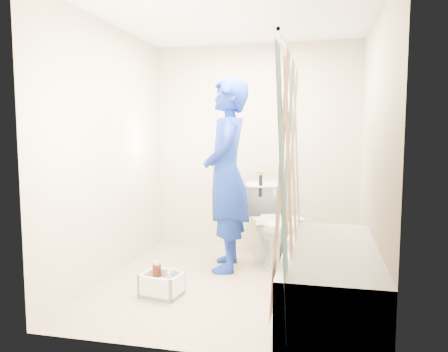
% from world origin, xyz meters
% --- Properties ---
extents(floor, '(2.60, 2.60, 0.00)m').
position_xyz_m(floor, '(0.00, 0.00, 0.00)').
color(floor, gray).
rests_on(floor, ground).
extents(ceiling, '(2.40, 2.60, 0.02)m').
position_xyz_m(ceiling, '(0.00, 0.00, 2.40)').
color(ceiling, white).
rests_on(ceiling, wall_back).
extents(wall_back, '(2.40, 0.02, 2.40)m').
position_xyz_m(wall_back, '(0.00, 1.30, 1.20)').
color(wall_back, beige).
rests_on(wall_back, ground).
extents(wall_front, '(2.40, 0.02, 2.40)m').
position_xyz_m(wall_front, '(0.00, -1.30, 1.20)').
color(wall_front, beige).
rests_on(wall_front, ground).
extents(wall_left, '(0.02, 2.60, 2.40)m').
position_xyz_m(wall_left, '(-1.20, 0.00, 1.20)').
color(wall_left, beige).
rests_on(wall_left, ground).
extents(wall_right, '(0.02, 2.60, 2.40)m').
position_xyz_m(wall_right, '(1.20, 0.00, 1.20)').
color(wall_right, beige).
rests_on(wall_right, ground).
extents(bathtub, '(0.70, 1.75, 0.50)m').
position_xyz_m(bathtub, '(0.85, -0.43, 0.27)').
color(bathtub, silver).
rests_on(bathtub, ground).
extents(curtain_rod, '(0.02, 1.90, 0.02)m').
position_xyz_m(curtain_rod, '(0.52, -0.43, 1.95)').
color(curtain_rod, silver).
rests_on(curtain_rod, wall_back).
extents(shower_curtain, '(0.06, 1.75, 1.80)m').
position_xyz_m(shower_curtain, '(0.52, -0.43, 1.02)').
color(shower_curtain, white).
rests_on(shower_curtain, curtain_rod).
extents(toilet, '(0.75, 0.94, 0.83)m').
position_xyz_m(toilet, '(0.29, 0.69, 0.42)').
color(toilet, white).
rests_on(toilet, ground).
extents(tank_lid, '(0.56, 0.41, 0.04)m').
position_xyz_m(tank_lid, '(0.34, 0.57, 0.49)').
color(tank_lid, white).
rests_on(tank_lid, toilet).
extents(tank_internals, '(0.19, 0.11, 0.27)m').
position_xyz_m(tank_internals, '(0.16, 0.87, 0.82)').
color(tank_internals, black).
rests_on(tank_internals, toilet).
extents(plumber, '(0.57, 0.76, 1.91)m').
position_xyz_m(plumber, '(-0.16, 0.41, 0.95)').
color(plumber, '#0F149E').
rests_on(plumber, ground).
extents(cleaning_caddy, '(0.37, 0.31, 0.25)m').
position_xyz_m(cleaning_caddy, '(-0.52, -0.45, 0.09)').
color(cleaning_caddy, white).
rests_on(cleaning_caddy, ground).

